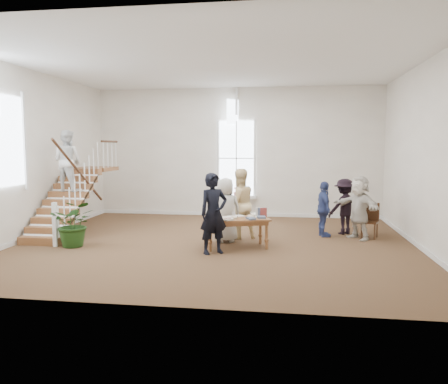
% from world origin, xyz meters
% --- Properties ---
extents(ground, '(10.00, 10.00, 0.00)m').
position_xyz_m(ground, '(0.00, 0.00, 0.00)').
color(ground, '#422819').
rests_on(ground, ground).
extents(room_shell, '(10.49, 10.00, 10.00)m').
position_xyz_m(room_shell, '(-0.00, 4.39, 0.40)').
color(room_shell, beige).
rests_on(room_shell, ground).
extents(staircase, '(1.10, 4.10, 2.92)m').
position_xyz_m(staircase, '(-4.34, 0.75, 1.62)').
color(staircase, brown).
rests_on(staircase, ground).
extents(library_table, '(1.73, 1.23, 0.80)m').
position_xyz_m(library_table, '(0.59, -0.41, 0.65)').
color(library_table, brown).
rests_on(library_table, ground).
extents(police_officer, '(0.81, 0.76, 1.87)m').
position_xyz_m(police_officer, '(0.12, -1.06, 0.93)').
color(police_officer, black).
rests_on(police_officer, ground).
extents(elderly_woman, '(0.96, 0.80, 1.67)m').
position_xyz_m(elderly_woman, '(0.22, 0.19, 0.84)').
color(elderly_woman, beige).
rests_on(elderly_woman, ground).
extents(person_yellow, '(1.14, 1.07, 1.88)m').
position_xyz_m(person_yellow, '(0.52, 0.69, 0.94)').
color(person_yellow, '#FADB9C').
rests_on(person_yellow, ground).
extents(woman_cluster_a, '(0.56, 0.95, 1.52)m').
position_xyz_m(woman_cluster_a, '(2.78, 1.25, 0.76)').
color(woman_cluster_a, navy).
rests_on(woman_cluster_a, ground).
extents(woman_cluster_b, '(1.16, 1.03, 1.56)m').
position_xyz_m(woman_cluster_b, '(3.38, 1.70, 0.78)').
color(woman_cluster_b, black).
rests_on(woman_cluster_b, ground).
extents(woman_cluster_c, '(1.32, 1.58, 1.70)m').
position_xyz_m(woman_cluster_c, '(3.68, 1.05, 0.85)').
color(woman_cluster_c, silver).
rests_on(woman_cluster_c, ground).
extents(floor_plant, '(1.22, 1.11, 1.15)m').
position_xyz_m(floor_plant, '(-3.40, -0.86, 0.58)').
color(floor_plant, '#1B3B13').
rests_on(floor_plant, ground).
extents(side_chair, '(0.53, 0.53, 0.95)m').
position_xyz_m(side_chair, '(4.03, 1.29, 0.53)').
color(side_chair, '#32190D').
rests_on(side_chair, ground).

